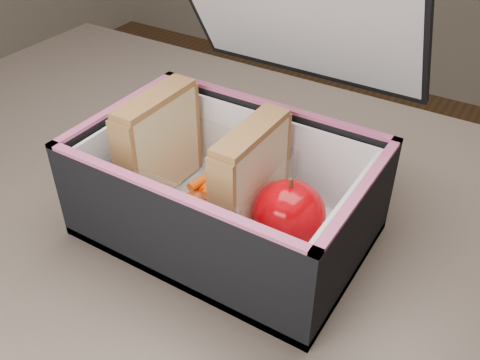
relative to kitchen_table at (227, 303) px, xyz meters
name	(u,v)px	position (x,y,z in m)	size (l,w,h in m)	color
kitchen_table	(227,303)	(0.00, 0.00, 0.00)	(1.20, 0.80, 0.75)	brown
lunch_bag	(229,181)	(-0.01, 0.03, 0.15)	(0.29, 0.29, 0.27)	black
plastic_tub	(204,180)	(-0.05, 0.03, 0.14)	(0.16, 0.12, 0.07)	white
sandwich_left	(159,143)	(-0.11, 0.03, 0.16)	(0.03, 0.11, 0.12)	tan
sandwich_right	(251,178)	(0.01, 0.03, 0.16)	(0.03, 0.10, 0.11)	tan
carrot_sticks	(210,186)	(-0.05, 0.04, 0.12)	(0.04, 0.15, 0.03)	#D43900
paper_napkin	(294,240)	(0.06, 0.03, 0.11)	(0.07, 0.07, 0.01)	white
red_apple	(289,214)	(0.06, 0.02, 0.14)	(0.08, 0.08, 0.08)	#8E0001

